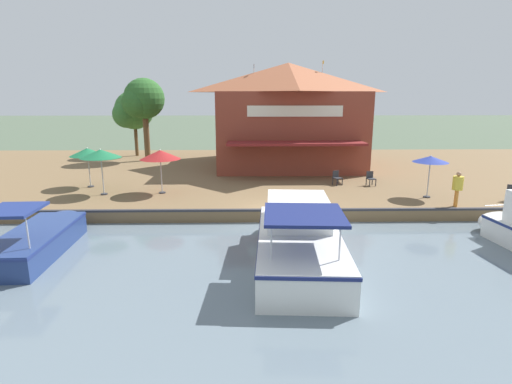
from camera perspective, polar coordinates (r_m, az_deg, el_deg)
name	(u,v)px	position (r m, az deg, el deg)	size (l,w,h in m)	color
ground_plane	(282,224)	(18.70, 3.77, -4.58)	(220.00, 220.00, 0.00)	#4C5B47
quay_deck	(270,173)	(29.28, 1.99, 2.67)	(22.00, 56.00, 0.60)	brown
quay_edge_fender	(282,210)	(18.61, 3.78, -2.58)	(0.20, 50.40, 0.10)	#2D2D33
waterfront_restaurant	(287,114)	(31.23, 4.52, 11.07)	(11.95, 10.80, 7.80)	brown
patio_umbrella_mid_patio_left	(87,152)	(25.11, -22.94, 5.28)	(2.01, 2.01, 2.34)	#B7B7B7
patio_umbrella_far_corner	(101,154)	(22.79, -21.33, 5.13)	(2.13, 2.13, 2.50)	#B7B7B7
patio_umbrella_back_row	(160,155)	(22.21, -13.53, 5.21)	(2.19, 2.19, 2.43)	#B7B7B7
patio_umbrella_near_quay_edge	(431,159)	(22.56, 23.67, 4.30)	(1.79, 1.79, 2.24)	#B7B7B7
cafe_chair_back_row_seat	(512,192)	(23.94, 32.72, -0.04)	(0.58, 0.58, 0.85)	#2D2D33
cafe_chair_facing_river	(371,178)	(24.74, 16.06, 1.97)	(0.53, 0.53, 0.85)	#2D2D33
cafe_chair_beside_entrance	(337,177)	(24.48, 11.49, 2.12)	(0.59, 0.59, 0.85)	#2D2D33
person_near_entrance	(458,185)	(21.40, 26.86, 0.92)	(0.48, 0.48, 1.71)	orange
motorboat_far_downstream	(298,235)	(14.66, 6.00, -6.16)	(8.05, 3.20, 2.34)	white
motorboat_nearest_quay	(43,236)	(17.35, -28.19, -5.58)	(6.04, 2.13, 2.10)	navy
tree_upstream_bank	(142,100)	(34.06, -15.94, 12.48)	(3.41, 3.25, 6.65)	brown
tree_downstream_bank	(132,111)	(37.20, -17.27, 10.96)	(3.53, 3.36, 5.71)	brown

